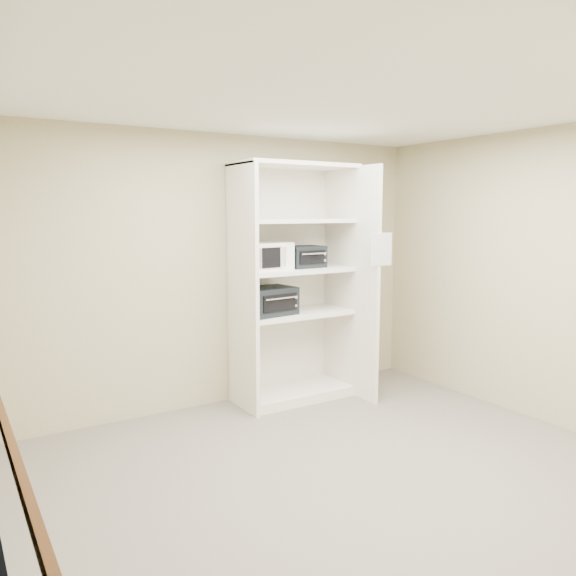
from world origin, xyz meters
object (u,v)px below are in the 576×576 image
shelving_unit (298,291)px  microwave (266,256)px  toaster_oven_lower (269,301)px  toaster_oven_upper (304,257)px

shelving_unit → microwave: bearing=-179.8°
shelving_unit → microwave: (-0.37, -0.00, 0.37)m
toaster_oven_lower → microwave: bearing=161.5°
toaster_oven_upper → toaster_oven_lower: 0.61m
microwave → toaster_oven_lower: (0.03, -0.01, -0.45)m
toaster_oven_upper → toaster_oven_lower: bearing=-179.9°
shelving_unit → toaster_oven_upper: 0.36m
toaster_oven_upper → shelving_unit: bearing=-176.1°
shelving_unit → microwave: size_ratio=5.36×
microwave → toaster_oven_upper: size_ratio=1.17×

